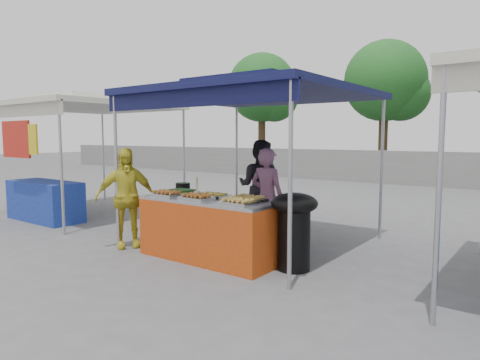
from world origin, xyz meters
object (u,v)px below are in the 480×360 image
Objects in this scene: wok_burner at (294,224)px; vendor_table at (210,229)px; customer_person at (126,198)px; cooking_pot at (183,187)px; vendor_woman at (267,198)px; helper_man at (260,186)px.

vendor_table is at bearing -179.01° from wok_burner.
customer_person is (-2.64, -0.54, 0.17)m from wok_burner.
customer_person is (-0.60, -0.63, -0.15)m from cooking_pot.
vendor_woman is at bearing 128.65° from wok_burner.
customer_person is at bearing -169.15° from vendor_table.
vendor_woman is (1.14, 0.66, -0.15)m from cooking_pot.
customer_person reaches higher than vendor_woman.
helper_man is (-1.62, 1.61, 0.23)m from wok_burner.
vendor_table is 1.30× the size of vendor_woman.
vendor_table is 1.96m from helper_man.
vendor_woman is at bearing 113.35° from helper_man.
cooking_pot is at bearing 57.71° from helper_man.
vendor_woman is 0.93× the size of helper_man.
wok_burner is at bearing 118.56° from helper_man.
customer_person is at bearing -133.29° from cooking_pot.
helper_man is 2.38m from customer_person.
wok_burner is at bearing 12.44° from vendor_table.
cooking_pot is 0.15× the size of customer_person.
customer_person reaches higher than vendor_table.
cooking_pot reaches higher than vendor_table.
vendor_table is at bearing 73.62° from vendor_woman.
wok_burner is at bearing -2.65° from cooking_pot.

